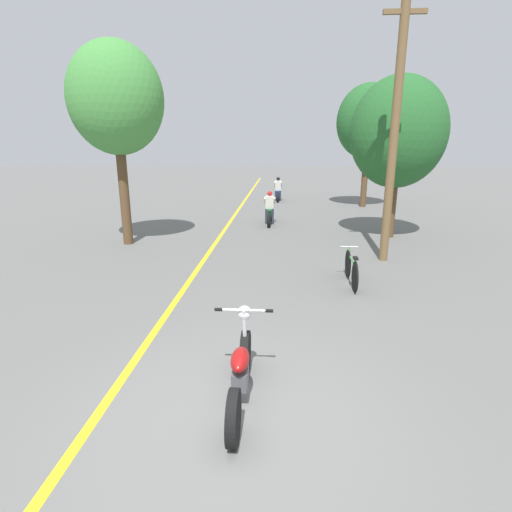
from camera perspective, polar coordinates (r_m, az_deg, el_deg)
name	(u,v)px	position (r m, az deg, el deg)	size (l,w,h in m)	color
ground_plane	(231,415)	(5.45, -3.52, -21.75)	(120.00, 120.00, 0.00)	#60605E
lane_stripe_center	(228,225)	(17.04, -4.01, 4.49)	(0.14, 48.00, 0.01)	yellow
utility_pole	(394,131)	(11.96, 19.17, 16.54)	(1.10, 0.24, 7.13)	brown
roadside_tree_right_near	(398,133)	(15.24, 19.65, 16.22)	(3.30, 2.97, 5.59)	#513A23
roadside_tree_right_far	(369,122)	(22.58, 15.80, 17.94)	(3.30, 2.97, 6.33)	#513A23
roadside_tree_left	(116,100)	(14.14, -19.38, 20.29)	(3.00, 2.70, 6.41)	#513A23
motorcycle_foreground	(241,371)	(5.46, -2.22, -16.12)	(0.82, 2.12, 1.11)	black
motorcycle_rider_lead	(270,212)	(17.13, 1.94, 6.34)	(0.50, 2.15, 1.39)	black
motorcycle_rider_far	(278,192)	(24.29, 3.16, 9.13)	(0.50, 1.94, 1.42)	black
bicycle_parked	(351,269)	(9.95, 13.47, -1.84)	(0.44, 1.77, 0.84)	black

